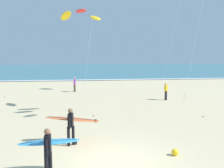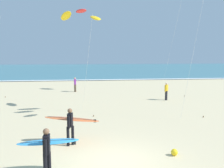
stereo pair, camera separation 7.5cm
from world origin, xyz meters
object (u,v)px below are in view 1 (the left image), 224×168
object	(u,v)px
kite_arc_scarlet_high	(81,15)
bystander_purple_top	(75,84)
beach_ball	(175,152)
bystander_yellow_top	(166,91)
surfer_trailing	(48,146)
surfer_lead	(72,122)

from	to	relation	value
kite_arc_scarlet_high	bystander_purple_top	world-z (taller)	kite_arc_scarlet_high
bystander_purple_top	beach_ball	bearing A→B (deg)	-75.58
bystander_yellow_top	beach_ball	xyz separation A→B (m)	(-3.73, -11.72, -0.67)
surfer_trailing	beach_ball	world-z (taller)	surfer_trailing
surfer_trailing	kite_arc_scarlet_high	size ratio (longest dim) A/B	0.29
surfer_trailing	bystander_purple_top	distance (m)	18.69
surfer_lead	beach_ball	bearing A→B (deg)	-23.48
bystander_yellow_top	beach_ball	world-z (taller)	bystander_yellow_top
bystander_purple_top	bystander_yellow_top	distance (m)	10.14
beach_ball	kite_arc_scarlet_high	bearing A→B (deg)	113.21
surfer_trailing	beach_ball	xyz separation A→B (m)	(4.86, 1.08, -0.91)
bystander_yellow_top	kite_arc_scarlet_high	bearing A→B (deg)	-157.73
bystander_purple_top	beach_ball	size ratio (longest dim) A/B	5.68
kite_arc_scarlet_high	bystander_yellow_top	bearing A→B (deg)	22.27
bystander_purple_top	bystander_yellow_top	size ratio (longest dim) A/B	1.00
surfer_trailing	beach_ball	distance (m)	5.06
beach_ball	bystander_yellow_top	bearing A→B (deg)	72.35
surfer_trailing	beach_ball	bearing A→B (deg)	12.57
surfer_lead	bystander_yellow_top	distance (m)	12.69
kite_arc_scarlet_high	bystander_yellow_top	xyz separation A→B (m)	(7.45, 3.05, -6.02)
surfer_trailing	kite_arc_scarlet_high	distance (m)	11.40
beach_ball	surfer_lead	bearing A→B (deg)	156.52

